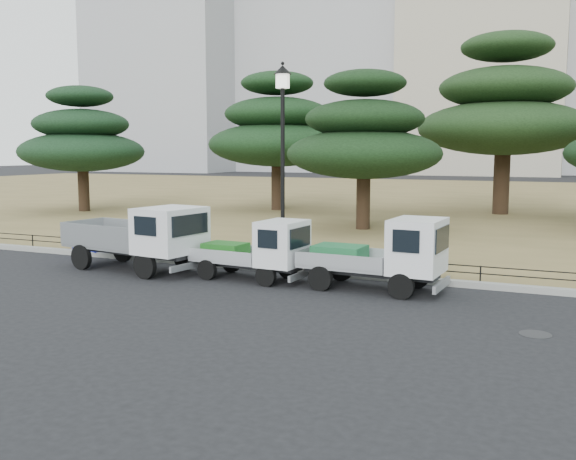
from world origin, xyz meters
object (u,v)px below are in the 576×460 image
at_px(street_lamp, 283,132).
at_px(truck_large, 140,235).
at_px(tarp_pile, 98,237).
at_px(truck_kei_front, 257,250).
at_px(truck_kei_rear, 383,254).

bearing_deg(street_lamp, truck_large, -154.34).
xyz_separation_m(street_lamp, tarp_pile, (-6.96, 0.27, -3.44)).
height_order(truck_kei_front, street_lamp, street_lamp).
bearing_deg(street_lamp, tarp_pile, 177.80).
relative_size(truck_kei_rear, street_lamp, 0.63).
xyz_separation_m(truck_kei_rear, street_lamp, (-3.38, 1.55, 3.07)).
relative_size(truck_kei_front, street_lamp, 0.56).
bearing_deg(truck_kei_rear, street_lamp, 158.51).
xyz_separation_m(truck_large, truck_kei_front, (3.66, 0.15, -0.23)).
distance_m(truck_large, street_lamp, 5.03).
bearing_deg(truck_large, truck_kei_front, 11.16).
relative_size(truck_kei_front, tarp_pile, 1.85).
xyz_separation_m(truck_large, truck_kei_rear, (7.07, 0.22, -0.14)).
xyz_separation_m(truck_kei_front, street_lamp, (0.02, 1.62, 3.17)).
xyz_separation_m(truck_kei_rear, tarp_pile, (-10.34, 1.82, -0.38)).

